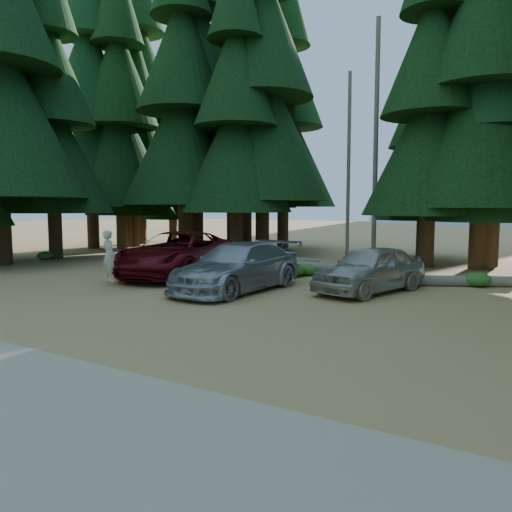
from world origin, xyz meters
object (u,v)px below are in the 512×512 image
object	(u,v)px
frisbee_player	(109,255)
log_mid	(330,267)
red_pickup	(178,254)
silver_minivan_center	(237,267)
log_left	(280,260)
log_right	(427,281)
silver_minivan_right	(370,269)

from	to	relation	value
frisbee_player	log_mid	xyz separation A→B (m)	(3.86, 8.61, -1.01)
red_pickup	silver_minivan_center	bearing A→B (deg)	-35.00
log_left	log_right	xyz separation A→B (m)	(7.60, -3.49, 0.05)
log_left	log_mid	world-z (taller)	log_mid
silver_minivan_center	log_mid	size ratio (longest dim) A/B	1.40
frisbee_player	red_pickup	bearing A→B (deg)	-62.71
log_left	silver_minivan_center	bearing A→B (deg)	-93.02
log_mid	log_left	bearing A→B (deg)	159.37
red_pickup	log_left	bearing A→B (deg)	66.21
red_pickup	silver_minivan_right	world-z (taller)	red_pickup
frisbee_player	log_mid	size ratio (longest dim) A/B	0.48
silver_minivan_center	log_right	xyz separation A→B (m)	(4.99, 4.17, -0.59)
log_left	log_mid	bearing A→B (deg)	-45.45
red_pickup	silver_minivan_right	bearing A→B (deg)	-9.76
red_pickup	frisbee_player	size ratio (longest dim) A/B	3.38
red_pickup	silver_minivan_center	distance (m)	4.18
red_pickup	log_left	distance (m)	6.21
silver_minivan_center	log_mid	bearing A→B (deg)	87.67
log_left	log_mid	distance (m)	3.46
silver_minivan_center	frisbee_player	world-z (taller)	frisbee_player
log_mid	log_right	world-z (taller)	log_right
log_mid	red_pickup	bearing A→B (deg)	-130.43
log_mid	log_right	xyz separation A→B (m)	(4.43, -2.11, 0.03)
frisbee_player	silver_minivan_center	bearing A→B (deg)	-125.42
frisbee_player	log_left	world-z (taller)	frisbee_player
frisbee_player	log_left	size ratio (longest dim) A/B	0.49
log_right	frisbee_player	bearing A→B (deg)	-168.44
silver_minivan_right	log_mid	bearing A→B (deg)	141.79
frisbee_player	log_right	distance (m)	10.58
frisbee_player	log_left	distance (m)	10.07
log_left	log_right	bearing A→B (deg)	-46.52
silver_minivan_right	log_mid	xyz separation A→B (m)	(-3.18, 4.34, -0.59)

